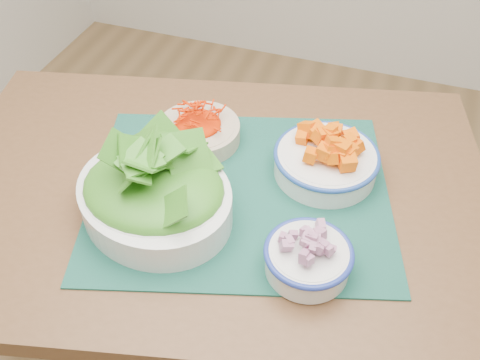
{
  "coord_description": "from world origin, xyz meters",
  "views": [
    {
      "loc": [
        -0.06,
        -0.38,
        1.49
      ],
      "look_at": [
        -0.29,
        0.3,
        0.78
      ],
      "focal_mm": 40.0,
      "sensor_mm": 36.0,
      "label": 1
    }
  ],
  "objects_px": {
    "placemat": "(240,192)",
    "lettuce_bowl": "(153,186)",
    "squash_bowl": "(327,155)",
    "table": "(215,224)",
    "carrot_bowl": "(198,129)",
    "onion_bowl": "(308,255)"
  },
  "relations": [
    {
      "from": "table",
      "to": "lettuce_bowl",
      "type": "relative_size",
      "value": 3.27
    },
    {
      "from": "squash_bowl",
      "to": "onion_bowl",
      "type": "xyz_separation_m",
      "value": [
        0.02,
        -0.24,
        -0.01
      ]
    },
    {
      "from": "placemat",
      "to": "lettuce_bowl",
      "type": "relative_size",
      "value": 1.52
    },
    {
      "from": "table",
      "to": "lettuce_bowl",
      "type": "height_order",
      "value": "lettuce_bowl"
    },
    {
      "from": "placemat",
      "to": "carrot_bowl",
      "type": "xyz_separation_m",
      "value": [
        -0.13,
        0.12,
        0.03
      ]
    },
    {
      "from": "table",
      "to": "onion_bowl",
      "type": "bearing_deg",
      "value": -45.16
    },
    {
      "from": "placemat",
      "to": "squash_bowl",
      "type": "bearing_deg",
      "value": 19.74
    },
    {
      "from": "table",
      "to": "lettuce_bowl",
      "type": "xyz_separation_m",
      "value": [
        -0.07,
        -0.1,
        0.18
      ]
    },
    {
      "from": "table",
      "to": "placemat",
      "type": "bearing_deg",
      "value": -12.48
    },
    {
      "from": "squash_bowl",
      "to": "lettuce_bowl",
      "type": "xyz_separation_m",
      "value": [
        -0.27,
        -0.21,
        0.02
      ]
    },
    {
      "from": "carrot_bowl",
      "to": "onion_bowl",
      "type": "xyz_separation_m",
      "value": [
        0.3,
        -0.25,
        0.01
      ]
    },
    {
      "from": "table",
      "to": "onion_bowl",
      "type": "xyz_separation_m",
      "value": [
        0.22,
        -0.13,
        0.15
      ]
    },
    {
      "from": "lettuce_bowl",
      "to": "squash_bowl",
      "type": "bearing_deg",
      "value": 60.36
    },
    {
      "from": "carrot_bowl",
      "to": "squash_bowl",
      "type": "bearing_deg",
      "value": -2.59
    },
    {
      "from": "lettuce_bowl",
      "to": "placemat",
      "type": "bearing_deg",
      "value": 61.58
    },
    {
      "from": "carrot_bowl",
      "to": "onion_bowl",
      "type": "distance_m",
      "value": 0.39
    },
    {
      "from": "squash_bowl",
      "to": "lettuce_bowl",
      "type": "relative_size",
      "value": 0.62
    },
    {
      "from": "carrot_bowl",
      "to": "table",
      "type": "bearing_deg",
      "value": -56.95
    },
    {
      "from": "table",
      "to": "carrot_bowl",
      "type": "distance_m",
      "value": 0.2
    },
    {
      "from": "placemat",
      "to": "carrot_bowl",
      "type": "height_order",
      "value": "carrot_bowl"
    },
    {
      "from": "placemat",
      "to": "onion_bowl",
      "type": "distance_m",
      "value": 0.22
    },
    {
      "from": "placemat",
      "to": "carrot_bowl",
      "type": "distance_m",
      "value": 0.18
    }
  ]
}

